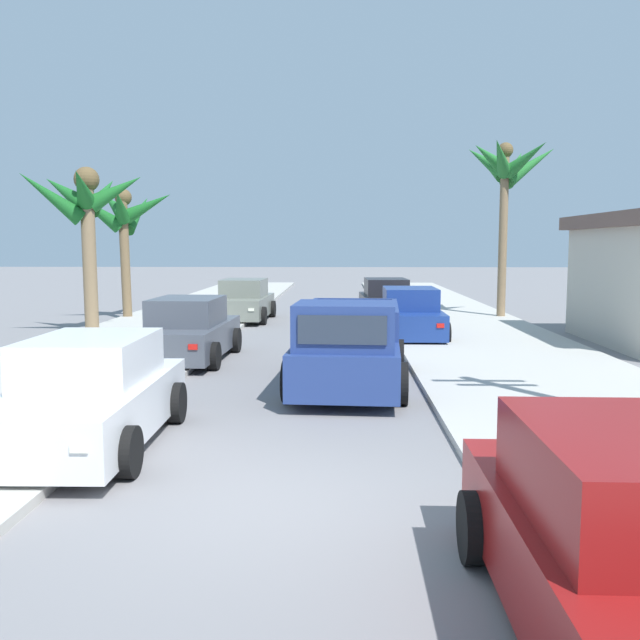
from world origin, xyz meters
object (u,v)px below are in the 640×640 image
car_right_near (410,315)px  car_left_mid (188,331)px  car_right_mid (244,301)px  palm_tree_left_fore (84,205)px  pickup_truck (349,347)px  palm_tree_left_mid (124,215)px  car_left_far (386,300)px  palm_tree_left_back (506,170)px  car_left_near (91,396)px

car_right_near → car_left_mid: bearing=-145.1°
car_right_mid → palm_tree_left_fore: size_ratio=0.83×
pickup_truck → car_left_mid: size_ratio=1.23×
palm_tree_left_fore → palm_tree_left_mid: bearing=92.4°
car_left_far → palm_tree_left_fore: 11.32m
car_left_far → palm_tree_left_mid: palm_tree_left_mid is taller
palm_tree_left_mid → palm_tree_left_back: size_ratio=0.74×
pickup_truck → palm_tree_left_back: size_ratio=0.80×
car_right_mid → palm_tree_left_back: size_ratio=0.65×
car_left_near → palm_tree_left_back: palm_tree_left_back is taller
car_left_mid → car_right_mid: bearing=89.3°
palm_tree_left_mid → palm_tree_left_back: palm_tree_left_back is taller
car_right_near → car_left_mid: size_ratio=0.99×
car_right_mid → car_left_far: bearing=7.8°
pickup_truck → palm_tree_left_fore: palm_tree_left_fore is taller
car_right_mid → palm_tree_left_back: bearing=4.7°
pickup_truck → car_right_near: bearing=75.1°
pickup_truck → car_right_mid: pickup_truck is taller
car_right_near → car_right_mid: 7.44m
car_left_near → palm_tree_left_mid: size_ratio=0.87×
car_left_far → pickup_truck: bearing=-97.0°
car_left_far → palm_tree_left_back: palm_tree_left_back is taller
car_left_near → car_left_far: same height
car_left_far → palm_tree_left_mid: (-9.76, -0.55, 3.18)m
car_right_mid → palm_tree_left_mid: bearing=177.8°
car_right_mid → car_left_mid: bearing=-90.7°
car_left_near → car_left_far: bearing=72.7°
car_left_mid → palm_tree_left_back: palm_tree_left_back is taller
car_left_mid → car_right_mid: 8.87m
car_left_mid → palm_tree_left_fore: 6.98m
palm_tree_left_fore → palm_tree_left_back: palm_tree_left_back is taller
car_left_mid → car_left_near: bearing=-88.4°
car_left_far → car_left_near: bearing=-107.3°
car_right_mid → palm_tree_left_fore: 6.92m
car_left_far → palm_tree_left_fore: palm_tree_left_fore is taller
car_left_near → car_right_mid: same height
pickup_truck → palm_tree_left_mid: (-8.19, 12.17, 3.08)m
car_left_near → palm_tree_left_back: bearing=60.2°
car_right_mid → car_right_near: bearing=-40.6°
pickup_truck → palm_tree_left_back: bearing=65.0°
pickup_truck → car_left_near: pickup_truck is taller
pickup_truck → car_left_near: size_ratio=1.24×
car_right_near → palm_tree_left_back: size_ratio=0.64×
car_left_near → palm_tree_left_mid: palm_tree_left_mid is taller
car_left_near → car_left_mid: 7.17m
palm_tree_left_back → palm_tree_left_fore: bearing=-159.9°
car_left_near → car_right_near: 12.50m
car_right_near → pickup_truck: bearing=-104.9°
car_right_near → palm_tree_left_mid: palm_tree_left_mid is taller
palm_tree_left_fore → pickup_truck: bearing=-43.8°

